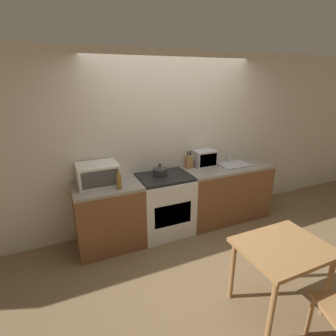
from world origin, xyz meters
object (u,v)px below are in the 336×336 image
at_px(bottle, 119,181).
at_px(microwave, 98,174).
at_px(toaster_oven, 204,158).
at_px(dining_table, 282,255).
at_px(kettle, 160,170).
at_px(stove_range, 164,205).

bearing_deg(bottle, microwave, 127.95).
bearing_deg(microwave, toaster_oven, 2.63).
distance_m(bottle, dining_table, 1.99).
distance_m(kettle, toaster_oven, 0.81).
xyz_separation_m(stove_range, dining_table, (0.49, -1.73, 0.17)).
xyz_separation_m(stove_range, toaster_oven, (0.76, 0.16, 0.58)).
bearing_deg(stove_range, microwave, 174.42).
bearing_deg(dining_table, kettle, 106.79).
xyz_separation_m(kettle, toaster_oven, (0.80, 0.11, 0.05)).
relative_size(bottle, toaster_oven, 0.77).
height_order(stove_range, kettle, kettle).
bearing_deg(stove_range, toaster_oven, 12.27).
bearing_deg(toaster_oven, stove_range, -167.73).
distance_m(stove_range, toaster_oven, 0.97).
relative_size(stove_range, bottle, 3.44).
relative_size(toaster_oven, dining_table, 0.41).
bearing_deg(kettle, microwave, 177.59).
relative_size(bottle, dining_table, 0.31).
bearing_deg(bottle, kettle, 19.86).
relative_size(kettle, toaster_oven, 0.60).
xyz_separation_m(kettle, bottle, (-0.65, -0.23, 0.03)).
height_order(microwave, dining_table, microwave).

